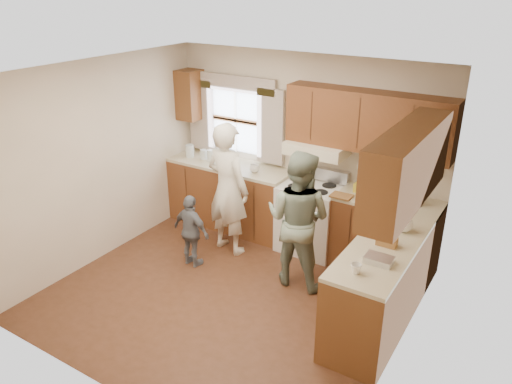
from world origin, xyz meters
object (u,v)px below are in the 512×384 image
Objects in this scene: woman_left at (228,189)px; woman_right at (298,219)px; child at (191,231)px; stove at (311,217)px.

woman_left reaches higher than woman_right.
woman_right is 1.73× the size of child.
stove is 1.57m from child.
woman_right reaches higher than child.
woman_left is at bearing -11.72° from woman_right.
stove is 0.88m from woman_right.
stove is 0.66× the size of woman_right.
woman_left is 1.07× the size of woman_right.
stove is at bearing -76.74° from woman_right.
stove is at bearing -126.96° from child.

